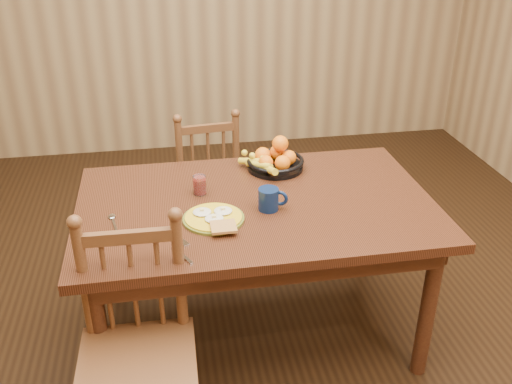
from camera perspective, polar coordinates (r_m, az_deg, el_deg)
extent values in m
cube|color=black|center=(3.01, 0.00, -13.73)|extent=(4.50, 5.00, 0.01)
cube|color=black|center=(2.58, 0.00, -1.43)|extent=(1.60, 1.00, 0.04)
cube|color=#32160E|center=(2.99, -1.38, 1.19)|extent=(1.40, 0.04, 0.10)
cube|color=#32160E|center=(2.27, 1.83, -8.08)|extent=(1.40, 0.04, 0.10)
cube|color=#32160E|center=(2.82, 14.58, -1.46)|extent=(0.04, 0.84, 0.10)
cube|color=#32160E|center=(2.61, -15.80, -4.07)|extent=(0.04, 0.84, 0.10)
cylinder|color=#32160E|center=(2.47, -15.11, -14.91)|extent=(0.07, 0.07, 0.70)
cylinder|color=#32160E|center=(2.68, 16.79, -11.28)|extent=(0.07, 0.07, 0.70)
cylinder|color=#32160E|center=(3.11, -14.19, -5.00)|extent=(0.07, 0.07, 0.70)
cylinder|color=#32160E|center=(3.28, 10.94, -2.80)|extent=(0.07, 0.07, 0.70)
cube|color=#4D2A17|center=(3.56, -5.19, 1.26)|extent=(0.44, 0.42, 0.04)
cylinder|color=#4D2A17|center=(3.82, -3.07, -0.35)|extent=(0.03, 0.03, 0.39)
cylinder|color=#4D2A17|center=(3.77, -7.96, -0.97)|extent=(0.03, 0.03, 0.39)
cylinder|color=#4D2A17|center=(3.55, -1.95, -2.60)|extent=(0.03, 0.03, 0.39)
cylinder|color=#4D2A17|center=(3.50, -7.21, -3.31)|extent=(0.03, 0.03, 0.39)
cylinder|color=#4D2A17|center=(3.33, -2.00, 4.00)|extent=(0.04, 0.04, 0.48)
cylinder|color=#4D2A17|center=(3.28, -7.61, 3.35)|extent=(0.04, 0.04, 0.48)
cylinder|color=#4D2A17|center=(3.32, -4.76, 2.96)|extent=(0.02, 0.02, 0.37)
cube|color=#4D2A17|center=(3.24, -4.90, 6.35)|extent=(0.33, 0.06, 0.05)
cube|color=#4D2A17|center=(2.24, -11.77, -16.40)|extent=(0.44, 0.42, 0.04)
cylinder|color=#4D2A17|center=(2.54, -15.30, -17.73)|extent=(0.04, 0.04, 0.42)
cylinder|color=#4D2A17|center=(2.52, -6.92, -17.34)|extent=(0.04, 0.04, 0.42)
cylinder|color=#4D2A17|center=(2.25, -16.79, -8.54)|extent=(0.04, 0.04, 0.51)
cylinder|color=#4D2A17|center=(2.22, -7.65, -8.01)|extent=(0.04, 0.04, 0.51)
cylinder|color=#4D2A17|center=(2.25, -12.12, -9.32)|extent=(0.02, 0.02, 0.39)
cube|color=#4D2A17|center=(2.13, -12.71, -4.43)|extent=(0.35, 0.04, 0.05)
cylinder|color=#59601E|center=(2.44, -4.27, -2.68)|extent=(0.26, 0.26, 0.01)
cylinder|color=gold|center=(2.43, -4.28, -2.53)|extent=(0.24, 0.24, 0.01)
ellipsoid|color=silver|center=(2.45, -5.42, -1.99)|extent=(0.08, 0.08, 0.01)
cube|color=#F2E08C|center=(2.45, -5.43, -1.77)|extent=(0.02, 0.02, 0.01)
ellipsoid|color=silver|center=(2.46, -3.31, -1.88)|extent=(0.08, 0.08, 0.01)
cube|color=#F2E08C|center=(2.45, -3.32, -1.66)|extent=(0.02, 0.02, 0.01)
ellipsoid|color=silver|center=(2.40, -4.21, -2.66)|extent=(0.08, 0.08, 0.01)
cube|color=#F2E08C|center=(2.40, -4.22, -2.43)|extent=(0.02, 0.02, 0.01)
cube|color=brown|center=(2.34, -3.28, -3.49)|extent=(0.11, 0.10, 0.01)
cube|color=silver|center=(2.22, -7.39, -6.25)|extent=(0.08, 0.13, 0.00)
cube|color=silver|center=(2.29, -7.22, -5.06)|extent=(0.04, 0.05, 0.00)
cube|color=silver|center=(2.46, -13.96, -3.22)|extent=(0.03, 0.12, 0.00)
ellipsoid|color=silver|center=(2.53, -14.22, -2.37)|extent=(0.03, 0.04, 0.01)
cylinder|color=#0A193B|center=(2.49, 1.25, -0.73)|extent=(0.09, 0.09, 0.10)
torus|color=#0A193B|center=(2.50, 2.42, -0.63)|extent=(0.07, 0.04, 0.07)
cylinder|color=black|center=(2.47, 1.26, 0.21)|extent=(0.08, 0.08, 0.00)
cylinder|color=silver|center=(2.64, -5.66, 0.71)|extent=(0.06, 0.06, 0.09)
cylinder|color=maroon|center=(2.64, -5.65, 0.57)|extent=(0.05, 0.05, 0.07)
cylinder|color=black|center=(2.89, 1.94, 2.53)|extent=(0.28, 0.28, 0.02)
torus|color=black|center=(2.87, 1.95, 3.16)|extent=(0.29, 0.29, 0.02)
cylinder|color=black|center=(2.89, 1.94, 2.38)|extent=(0.10, 0.10, 0.01)
sphere|color=orange|center=(2.88, 3.32, 3.47)|extent=(0.07, 0.07, 0.07)
sphere|color=orange|center=(2.93, 2.11, 3.97)|extent=(0.08, 0.08, 0.08)
sphere|color=orange|center=(2.89, 0.68, 3.70)|extent=(0.08, 0.08, 0.08)
sphere|color=orange|center=(2.82, 0.99, 2.96)|extent=(0.07, 0.07, 0.07)
sphere|color=orange|center=(2.81, 2.67, 2.90)|extent=(0.08, 0.08, 0.08)
sphere|color=orange|center=(2.87, 2.44, 4.86)|extent=(0.08, 0.08, 0.08)
cylinder|color=yellow|center=(2.82, 0.32, 2.70)|extent=(0.10, 0.17, 0.07)
cylinder|color=yellow|center=(2.86, -0.25, 3.09)|extent=(0.14, 0.15, 0.07)
cylinder|color=yellow|center=(2.78, 1.11, 2.32)|extent=(0.06, 0.18, 0.07)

